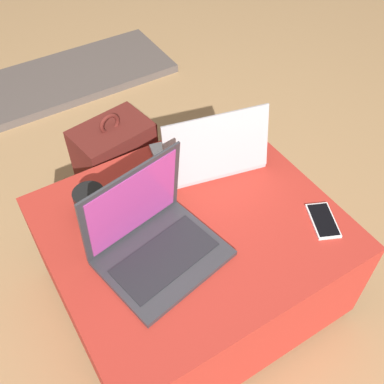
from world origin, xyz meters
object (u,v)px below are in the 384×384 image
object	(u,v)px
laptop_far	(210,152)
cell_phone	(323,220)
laptop_near	(153,239)
coffee_mug	(92,203)
backpack	(116,168)

from	to	relation	value
laptop_far	cell_phone	xyz separation A→B (m)	(0.15, -0.39, -0.04)
laptop_near	cell_phone	bearing A→B (deg)	-31.08
laptop_far	cell_phone	size ratio (longest dim) A/B	2.55
laptop_far	cell_phone	distance (m)	0.42
laptop_far	coffee_mug	size ratio (longest dim) A/B	2.88
cell_phone	coffee_mug	bearing A→B (deg)	-10.41
laptop_near	coffee_mug	size ratio (longest dim) A/B	2.78
laptop_near	coffee_mug	distance (m)	0.24
cell_phone	coffee_mug	distance (m)	0.70
laptop_near	coffee_mug	xyz separation A→B (m)	(-0.09, 0.22, -0.01)
laptop_near	laptop_far	size ratio (longest dim) A/B	0.96
cell_phone	backpack	bearing A→B (deg)	-39.86
laptop_near	cell_phone	world-z (taller)	laptop_near
laptop_far	cell_phone	world-z (taller)	laptop_far
cell_phone	laptop_near	bearing A→B (deg)	4.48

